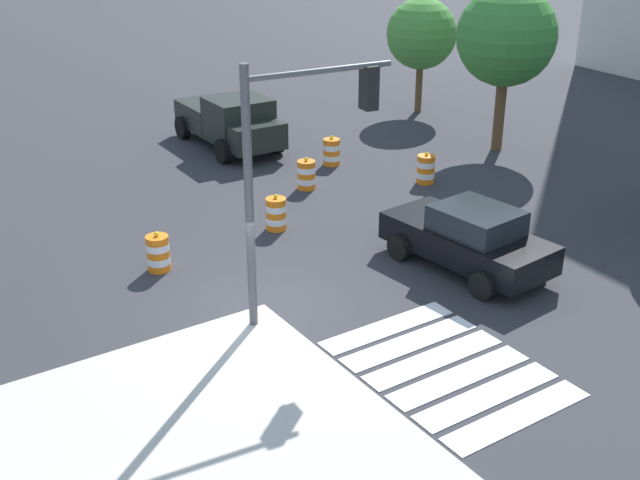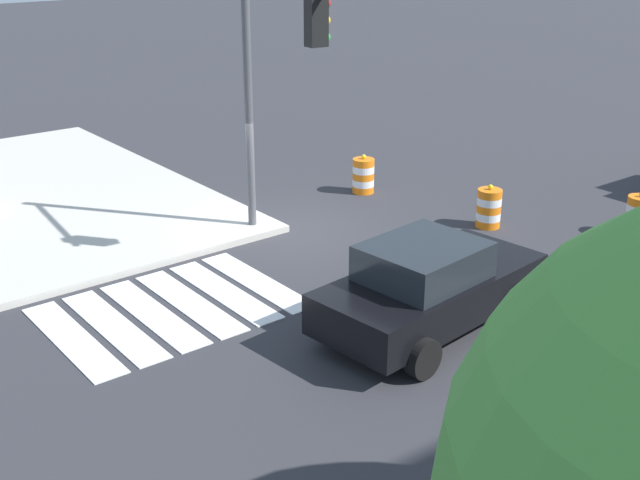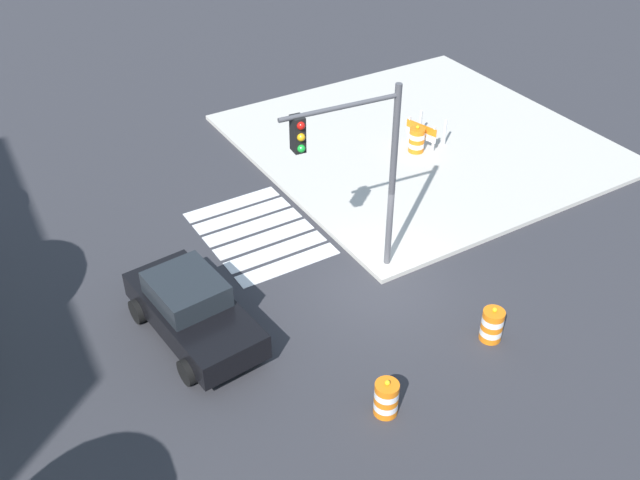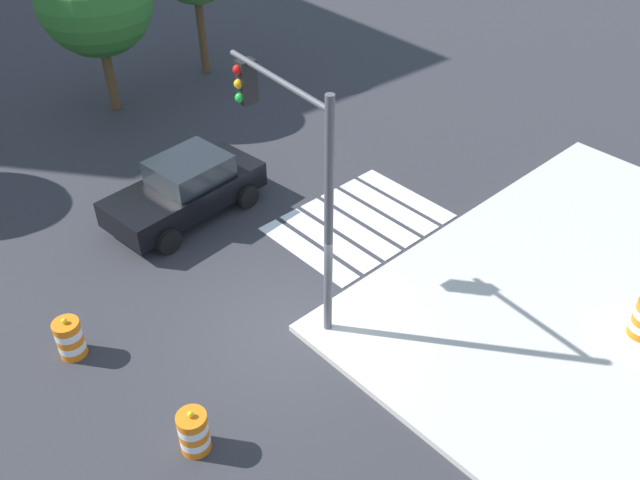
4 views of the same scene
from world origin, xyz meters
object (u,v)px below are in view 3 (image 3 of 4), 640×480
at_px(traffic_barrel_median_far, 492,325).
at_px(traffic_light_pole, 356,156).
at_px(sports_car, 192,309).
at_px(traffic_barrel_median_near, 386,398).
at_px(traffic_barrel_on_sidewalk, 417,140).
at_px(construction_barricade, 424,131).

distance_m(traffic_barrel_median_far, traffic_light_pole, 5.47).
relative_size(sports_car, traffic_barrel_median_near, 4.37).
height_order(sports_car, traffic_barrel_median_near, sports_car).
xyz_separation_m(sports_car, traffic_barrel_median_near, (-4.69, -2.66, -0.36)).
bearing_deg(traffic_barrel_on_sidewalk, traffic_barrel_median_far, 153.97).
xyz_separation_m(traffic_barrel_median_near, traffic_barrel_on_sidewalk, (9.21, -7.90, 0.15)).
bearing_deg(traffic_light_pole, traffic_barrel_median_far, -157.06).
xyz_separation_m(sports_car, construction_barricade, (4.76, -11.06, -0.09)).
distance_m(sports_car, traffic_light_pole, 5.64).
relative_size(traffic_barrel_median_near, traffic_barrel_on_sidewalk, 1.00).
bearing_deg(construction_barricade, traffic_light_pole, 127.97).
height_order(construction_barricade, traffic_light_pole, traffic_light_pole).
bearing_deg(traffic_barrel_on_sidewalk, construction_barricade, -64.24).
bearing_deg(construction_barricade, traffic_barrel_median_near, 138.37).
xyz_separation_m(traffic_barrel_median_far, traffic_light_pole, (3.90, 1.65, 3.46)).
xyz_separation_m(sports_car, traffic_barrel_on_sidewalk, (4.52, -10.57, -0.21)).
height_order(traffic_barrel_median_far, construction_barricade, construction_barricade).
bearing_deg(traffic_light_pole, sports_car, 87.57).
relative_size(construction_barricade, traffic_light_pole, 0.25).
xyz_separation_m(traffic_barrel_median_near, traffic_light_pole, (4.49, -2.04, 3.46)).
height_order(traffic_barrel_median_near, traffic_light_pole, traffic_light_pole).
xyz_separation_m(traffic_barrel_median_near, traffic_barrel_median_far, (0.59, -3.69, 0.00)).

